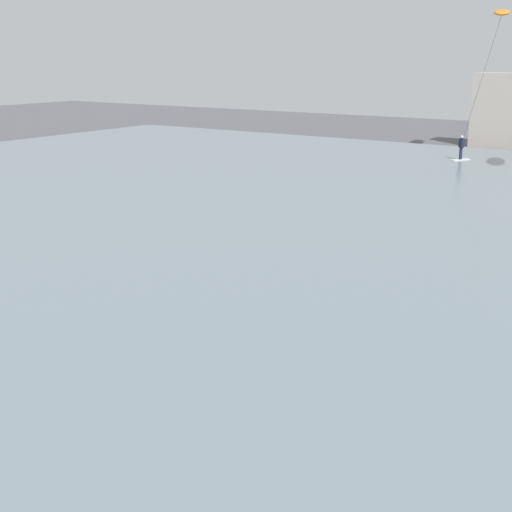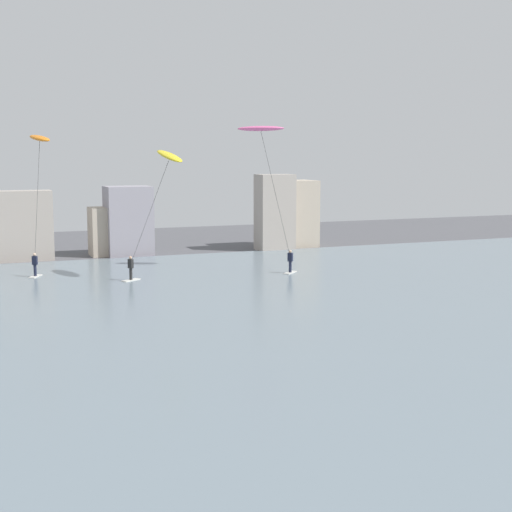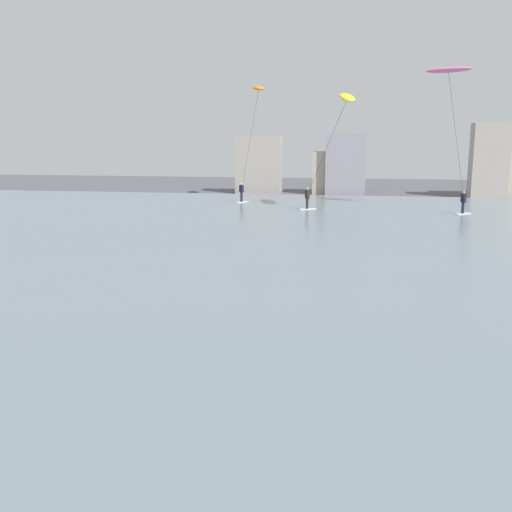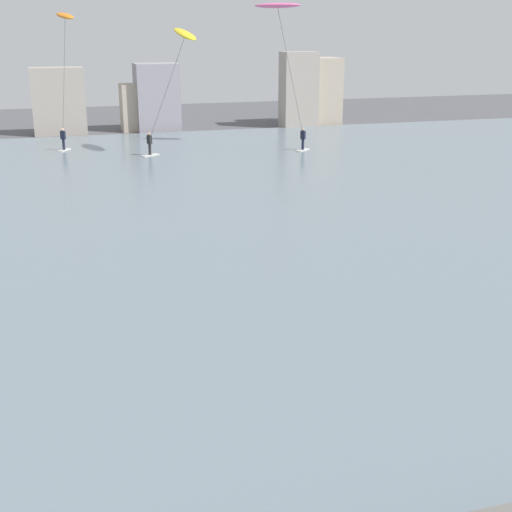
% 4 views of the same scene
% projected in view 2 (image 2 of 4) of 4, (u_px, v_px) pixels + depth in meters
% --- Properties ---
extents(water_bay, '(84.00, 52.00, 0.10)m').
position_uv_depth(water_bay, '(227.00, 327.00, 36.54)').
color(water_bay, slate).
rests_on(water_bay, ground).
extents(far_shore_buildings, '(27.79, 4.28, 6.72)m').
position_uv_depth(far_shore_buildings, '(185.00, 219.00, 64.00)').
color(far_shore_buildings, '#A89E93').
rests_on(far_shore_buildings, ground).
extents(kitesurfer_orange, '(2.35, 5.73, 9.91)m').
position_uv_depth(kitesurfer_orange, '(39.00, 149.00, 52.96)').
color(kitesurfer_orange, silver).
rests_on(kitesurfer_orange, water_bay).
extents(kitesurfer_yellow, '(4.28, 3.67, 8.86)m').
position_uv_depth(kitesurfer_yellow, '(166.00, 165.00, 49.38)').
color(kitesurfer_yellow, silver).
rests_on(kitesurfer_yellow, water_bay).
extents(kitesurfer_pink, '(3.61, 4.55, 10.44)m').
position_uv_depth(kitesurfer_pink, '(263.00, 140.00, 53.29)').
color(kitesurfer_pink, silver).
rests_on(kitesurfer_pink, water_bay).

